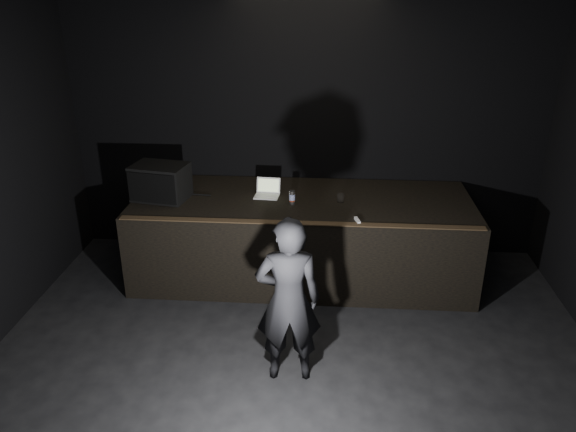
% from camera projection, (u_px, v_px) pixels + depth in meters
% --- Properties ---
extents(room_walls, '(6.10, 7.10, 3.52)m').
position_uv_depth(room_walls, '(284.00, 207.00, 3.74)').
color(room_walls, black).
rests_on(room_walls, ground).
extents(stage_riser, '(4.00, 1.50, 1.00)m').
position_uv_depth(stage_riser, '(302.00, 237.00, 6.84)').
color(stage_riser, black).
rests_on(stage_riser, ground).
extents(riser_lip, '(3.92, 0.10, 0.01)m').
position_uv_depth(riser_lip, '(299.00, 223.00, 5.99)').
color(riser_lip, brown).
rests_on(riser_lip, stage_riser).
extents(stage_monitor, '(0.69, 0.55, 0.41)m').
position_uv_depth(stage_monitor, '(160.00, 182.00, 6.58)').
color(stage_monitor, black).
rests_on(stage_monitor, stage_riser).
extents(cable, '(0.99, 0.11, 0.02)m').
position_uv_depth(cable, '(171.00, 193.00, 6.80)').
color(cable, black).
rests_on(cable, stage_riser).
extents(laptop, '(0.31, 0.28, 0.20)m').
position_uv_depth(laptop, '(267.00, 191.00, 6.73)').
color(laptop, silver).
rests_on(laptop, stage_riser).
extents(beer_can, '(0.07, 0.07, 0.17)m').
position_uv_depth(beer_can, '(292.00, 198.00, 6.46)').
color(beer_can, silver).
rests_on(beer_can, stage_riser).
extents(plastic_cup, '(0.08, 0.08, 0.10)m').
position_uv_depth(plastic_cup, '(340.00, 198.00, 6.54)').
color(plastic_cup, white).
rests_on(plastic_cup, stage_riser).
extents(wii_remote, '(0.07, 0.15, 0.03)m').
position_uv_depth(wii_remote, '(357.00, 220.00, 6.03)').
color(wii_remote, white).
rests_on(wii_remote, stage_riser).
extents(person, '(0.62, 0.44, 1.60)m').
position_uv_depth(person, '(288.00, 301.00, 4.95)').
color(person, black).
rests_on(person, ground).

